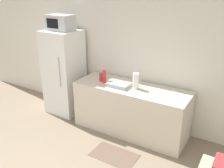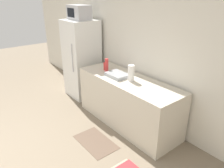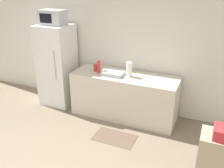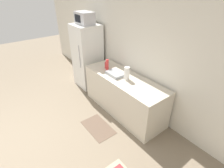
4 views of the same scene
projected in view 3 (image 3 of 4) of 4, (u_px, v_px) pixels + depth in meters
name	position (u px, v px, depth m)	size (l,w,h in m)	color
wall_back	(115.00, 45.00, 5.02)	(8.00, 0.06, 2.60)	silver
refrigerator	(57.00, 65.00, 5.27)	(0.67, 0.66, 1.70)	white
microwave	(53.00, 17.00, 4.88)	(0.49, 0.33, 0.29)	#BCBCC1
counter	(124.00, 96.00, 4.87)	(2.02, 0.71, 0.86)	beige
sink_basin	(113.00, 74.00, 4.70)	(0.39, 0.28, 0.06)	#9EA3A8
bottle_tall	(99.00, 66.00, 4.78)	(0.06, 0.06, 0.25)	red
bottle_short	(95.00, 68.00, 4.87)	(0.07, 0.07, 0.15)	red
basket	(224.00, 133.00, 2.66)	(0.22, 0.23, 0.13)	red
paper_towel_roll	(129.00, 69.00, 4.60)	(0.11, 0.11, 0.27)	white
kitchen_rug	(115.00, 137.00, 4.33)	(0.73, 0.44, 0.01)	brown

